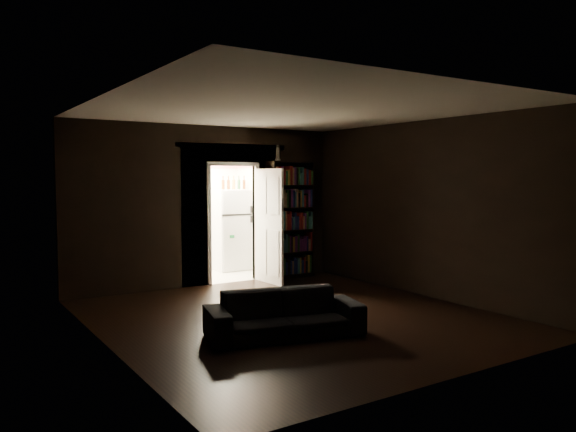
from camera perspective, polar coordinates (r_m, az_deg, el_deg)
name	(u,v)px	position (r m, az deg, el deg)	size (l,w,h in m)	color
ground	(295,317)	(7.75, 0.68, -10.24)	(5.50, 5.50, 0.00)	black
room_walls	(255,192)	(8.42, -3.41, 2.47)	(5.02, 5.61, 2.84)	black
kitchen_alcove	(207,212)	(11.16, -8.23, 0.38)	(2.20, 1.80, 2.60)	#B9B4A1
sofa	(284,307)	(6.79, -0.37, -9.19)	(1.85, 0.80, 0.71)	black
bookshelf	(290,220)	(10.60, 0.24, -0.36)	(0.90, 0.32, 2.20)	black
refrigerator	(231,229)	(11.60, -5.85, -1.37)	(0.74, 0.68, 1.65)	silver
door	(269,226)	(10.02, -1.94, -1.05)	(0.85, 0.05, 2.05)	white
figurine	(278,153)	(10.50, -1.04, 6.44)	(0.10, 0.10, 0.31)	silver
bottles	(234,183)	(11.51, -5.54, 3.40)	(0.69, 0.09, 0.28)	black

